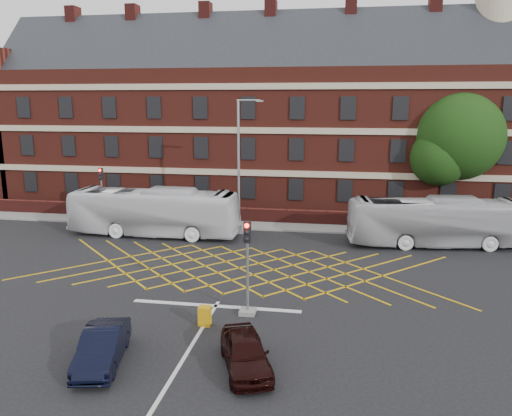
% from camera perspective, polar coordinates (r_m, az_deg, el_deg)
% --- Properties ---
extents(ground, '(120.00, 120.00, 0.00)m').
position_cam_1_polar(ground, '(26.91, -2.80, -8.23)').
color(ground, black).
rests_on(ground, ground).
extents(victorian_building, '(51.00, 12.17, 20.40)m').
position_cam_1_polar(victorian_building, '(46.94, 3.18, 10.27)').
color(victorian_building, '#5C2017').
rests_on(victorian_building, ground).
extents(boundary_wall, '(56.00, 0.50, 1.10)m').
position_cam_1_polar(boundary_wall, '(39.04, 1.23, -0.90)').
color(boundary_wall, '#4C1714').
rests_on(boundary_wall, ground).
extents(far_pavement, '(60.00, 3.00, 0.12)m').
position_cam_1_polar(far_pavement, '(38.19, 1.01, -1.95)').
color(far_pavement, slate).
rests_on(far_pavement, ground).
extents(box_junction_hatching, '(8.22, 8.22, 0.02)m').
position_cam_1_polar(box_junction_hatching, '(28.75, -1.95, -6.85)').
color(box_junction_hatching, '#CC990C').
rests_on(box_junction_hatching, ground).
extents(stop_line, '(8.00, 0.30, 0.02)m').
position_cam_1_polar(stop_line, '(23.75, -4.62, -11.10)').
color(stop_line, silver).
rests_on(stop_line, ground).
extents(centre_line, '(0.15, 14.00, 0.02)m').
position_cam_1_polar(centre_line, '(18.20, -9.86, -18.99)').
color(centre_line, silver).
rests_on(centre_line, ground).
extents(bus_left, '(12.12, 3.07, 3.36)m').
position_cam_1_polar(bus_left, '(35.91, -11.58, -0.45)').
color(bus_left, white).
rests_on(bus_left, ground).
extents(bus_right, '(11.76, 3.97, 3.21)m').
position_cam_1_polar(bus_right, '(34.72, 19.95, -1.51)').
color(bus_right, '#BABABE').
rests_on(bus_right, ground).
extents(car_navy, '(2.19, 4.11, 1.29)m').
position_cam_1_polar(car_navy, '(19.57, -17.18, -14.92)').
color(car_navy, black).
rests_on(car_navy, ground).
extents(car_maroon, '(2.74, 4.07, 1.29)m').
position_cam_1_polar(car_maroon, '(18.41, -1.21, -16.15)').
color(car_maroon, black).
rests_on(car_maroon, ground).
extents(deciduous_tree, '(7.28, 6.84, 10.05)m').
position_cam_1_polar(deciduous_tree, '(42.38, 22.05, 6.91)').
color(deciduous_tree, black).
rests_on(deciduous_tree, ground).
extents(traffic_light_near, '(0.70, 0.70, 4.27)m').
position_cam_1_polar(traffic_light_near, '(22.24, -0.98, -7.84)').
color(traffic_light_near, slate).
rests_on(traffic_light_near, ground).
extents(traffic_light_far, '(0.70, 0.70, 4.27)m').
position_cam_1_polar(traffic_light_far, '(40.87, -17.14, 0.90)').
color(traffic_light_far, slate).
rests_on(traffic_light_far, ground).
extents(street_lamp, '(2.25, 1.00, 9.46)m').
position_cam_1_polar(street_lamp, '(35.64, -1.87, 2.35)').
color(street_lamp, slate).
rests_on(street_lamp, ground).
extents(direction_signs, '(1.10, 0.16, 2.20)m').
position_cam_1_polar(direction_signs, '(41.82, -17.36, 0.59)').
color(direction_signs, gray).
rests_on(direction_signs, ground).
extents(utility_cabinet, '(0.50, 0.43, 0.84)m').
position_cam_1_polar(utility_cabinet, '(21.79, -5.89, -12.17)').
color(utility_cabinet, '#C88C0B').
rests_on(utility_cabinet, ground).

